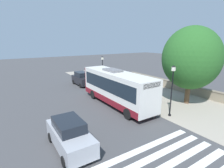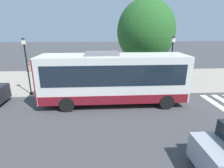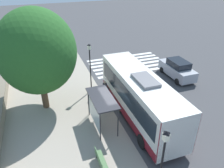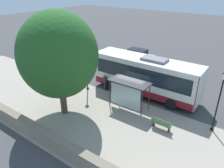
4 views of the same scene
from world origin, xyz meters
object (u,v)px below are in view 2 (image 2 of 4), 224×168
bench (72,81)px  shade_tree (146,32)px  bus (113,78)px  street_lamp_near (27,62)px  bus_shelter (110,67)px  pedestrian (155,83)px  street_lamp_far (171,59)px

bench → shade_tree: shade_tree is taller
bus → shade_tree: (-6.71, 3.82, 2.97)m
street_lamp_near → bus_shelter: bearing=98.2°
shade_tree → bench: bearing=-71.2°
bus → bus_shelter: bus is taller
bus → street_lamp_near: 7.03m
bus_shelter → street_lamp_near: 6.70m
bus_shelter → pedestrian: size_ratio=2.02×
bench → street_lamp_near: bearing=-56.3°
bus → street_lamp_near: bearing=-107.9°
pedestrian → street_lamp_far: 2.48m
bus → shade_tree: 8.27m
bus → street_lamp_far: (-2.43, 5.06, 0.82)m
street_lamp_near → street_lamp_far: bearing=91.4°
bus_shelter → street_lamp_near: (0.95, -6.59, 0.69)m
street_lamp_far → shade_tree: size_ratio=0.57×
bench → street_lamp_far: bearing=78.5°
street_lamp_near → shade_tree: size_ratio=0.56×
street_lamp_near → pedestrian: bearing=86.8°
bus_shelter → bench: bearing=-107.2°
shade_tree → street_lamp_near: bearing=-66.5°
street_lamp_far → shade_tree: (-4.27, -1.24, 2.16)m
bus → bus_shelter: (-3.09, -0.05, 0.08)m
pedestrian → street_lamp_near: size_ratio=0.37×
bench → street_lamp_far: (1.75, 8.64, 2.27)m
street_lamp_near → shade_tree: (-4.56, 10.46, 2.20)m
street_lamp_far → pedestrian: bearing=-60.7°
bus_shelter → bench: (-1.09, -3.53, -1.54)m
street_lamp_near → street_lamp_far: street_lamp_far is taller
bus → street_lamp_far: street_lamp_far is taller
street_lamp_far → shade_tree: bearing=-163.8°
pedestrian → bus: bearing=-65.9°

